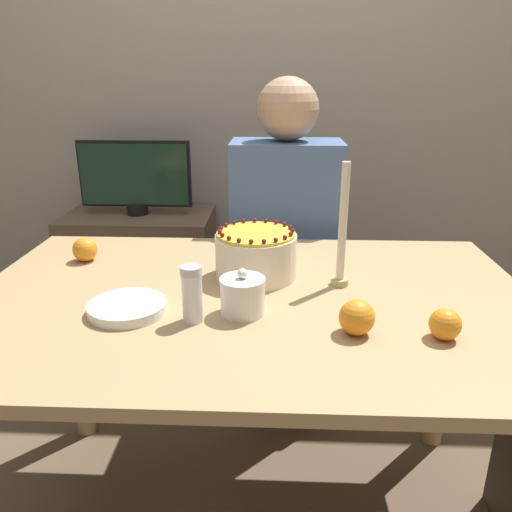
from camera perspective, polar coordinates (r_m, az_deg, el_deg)
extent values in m
cube|color=#ADA393|center=(2.54, 1.12, 20.32)|extent=(8.00, 0.05, 2.60)
cube|color=tan|center=(1.26, -0.61, -5.14)|extent=(1.42, 0.92, 0.03)
cylinder|color=tan|center=(1.93, -19.83, -9.69)|extent=(0.07, 0.07, 0.73)
cylinder|color=tan|center=(1.89, 20.60, -10.50)|extent=(0.07, 0.07, 0.73)
cylinder|color=#EFE5CC|center=(1.35, 0.00, 0.00)|extent=(0.22, 0.22, 0.12)
cylinder|color=yellow|center=(1.33, 0.00, 2.56)|extent=(0.21, 0.21, 0.01)
sphere|color=maroon|center=(1.33, 4.19, 2.92)|extent=(0.01, 0.01, 0.01)
sphere|color=maroon|center=(1.36, 3.93, 3.31)|extent=(0.01, 0.01, 0.01)
sphere|color=maroon|center=(1.38, 3.28, 3.65)|extent=(0.01, 0.01, 0.01)
sphere|color=maroon|center=(1.41, 2.31, 3.91)|extent=(0.01, 0.01, 0.01)
sphere|color=maroon|center=(1.42, 1.13, 4.07)|extent=(0.01, 0.01, 0.01)
sphere|color=maroon|center=(1.42, -0.16, 4.11)|extent=(0.01, 0.01, 0.01)
sphere|color=maroon|center=(1.42, -1.42, 4.04)|extent=(0.01, 0.01, 0.01)
sphere|color=maroon|center=(1.40, -2.56, 3.86)|extent=(0.01, 0.01, 0.01)
sphere|color=maroon|center=(1.38, -3.47, 3.57)|extent=(0.01, 0.01, 0.01)
sphere|color=maroon|center=(1.35, -4.03, 3.22)|extent=(0.01, 0.01, 0.01)
sphere|color=maroon|center=(1.32, -4.18, 2.82)|extent=(0.01, 0.01, 0.01)
sphere|color=maroon|center=(1.29, -3.87, 2.42)|extent=(0.01, 0.01, 0.01)
sphere|color=maroon|center=(1.27, -3.11, 2.07)|extent=(0.01, 0.01, 0.01)
sphere|color=maroon|center=(1.25, -1.96, 1.81)|extent=(0.01, 0.01, 0.01)
sphere|color=maroon|center=(1.24, -0.56, 1.68)|extent=(0.01, 0.01, 0.01)
sphere|color=maroon|center=(1.24, 0.91, 1.69)|extent=(0.01, 0.01, 0.01)
sphere|color=maroon|center=(1.25, 2.27, 1.86)|extent=(0.01, 0.01, 0.01)
sphere|color=maroon|center=(1.27, 3.33, 2.15)|extent=(0.01, 0.01, 0.01)
sphere|color=maroon|center=(1.30, 3.99, 2.51)|extent=(0.01, 0.01, 0.01)
cylinder|color=white|center=(1.15, -1.54, -4.87)|extent=(0.10, 0.10, 0.08)
cylinder|color=white|center=(1.13, -1.56, -2.87)|extent=(0.11, 0.11, 0.01)
sphere|color=white|center=(1.13, -1.56, -2.02)|extent=(0.02, 0.02, 0.02)
cylinder|color=white|center=(1.12, -7.30, -4.75)|extent=(0.05, 0.05, 0.11)
cylinder|color=silver|center=(1.09, -7.45, -1.63)|extent=(0.05, 0.05, 0.02)
cylinder|color=white|center=(1.21, -14.45, -6.07)|extent=(0.18, 0.18, 0.01)
cylinder|color=white|center=(1.20, -14.49, -5.73)|extent=(0.18, 0.18, 0.01)
cylinder|color=white|center=(1.20, -14.52, -5.38)|extent=(0.18, 0.18, 0.01)
cylinder|color=tan|center=(1.33, 9.50, -2.91)|extent=(0.05, 0.05, 0.02)
cylinder|color=silver|center=(1.28, 9.91, 3.80)|extent=(0.02, 0.02, 0.31)
sphere|color=orange|center=(1.56, -18.97, 0.72)|extent=(0.07, 0.07, 0.07)
sphere|color=orange|center=(1.12, 20.81, -7.30)|extent=(0.07, 0.07, 0.07)
sphere|color=orange|center=(1.08, 11.45, -6.88)|extent=(0.08, 0.08, 0.08)
cube|color=#2D2D38|center=(2.09, 3.08, -10.48)|extent=(0.34, 0.34, 0.45)
cube|color=#4C6B99|center=(1.88, 3.38, 3.65)|extent=(0.40, 0.24, 0.61)
sphere|color=tan|center=(1.81, 3.66, 16.42)|extent=(0.22, 0.22, 0.22)
cube|color=brown|center=(2.57, -12.78, -2.38)|extent=(0.70, 0.41, 0.66)
cylinder|color=black|center=(2.46, -13.40, 5.24)|extent=(0.10, 0.10, 0.05)
cube|color=black|center=(2.43, -13.67, 9.10)|extent=(0.53, 0.02, 0.31)
cube|color=#193823|center=(2.43, -13.72, 9.07)|extent=(0.51, 0.03, 0.29)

